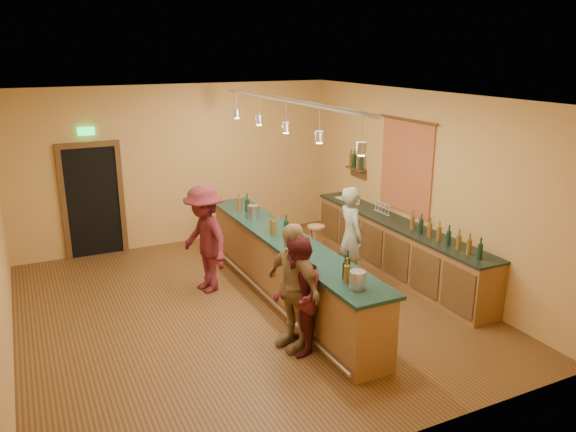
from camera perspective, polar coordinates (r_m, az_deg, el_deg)
name	(u,v)px	position (r m, az deg, el deg)	size (l,w,h in m)	color
floor	(246,308)	(8.81, -4.34, -9.32)	(7.00, 7.00, 0.00)	#522C17
ceiling	(240,98)	(7.95, -4.85, 11.90)	(6.50, 7.00, 0.02)	silver
wall_back	(179,166)	(11.48, -11.03, 5.04)	(6.50, 0.02, 3.20)	#D8A351
wall_front	(382,302)	(5.33, 9.54, -8.60)	(6.50, 0.02, 3.20)	#D8A351
wall_right	(421,186)	(9.85, 13.32, 2.99)	(0.02, 7.00, 3.20)	#D8A351
doorway	(93,198)	(11.26, -19.23, 1.71)	(1.15, 0.09, 2.48)	black
tapestry	(406,167)	(10.09, 11.90, 4.86)	(0.03, 1.40, 1.60)	#A12420
bottle_shelf	(356,163)	(11.29, 6.97, 5.37)	(0.17, 0.55, 0.54)	#472815
back_counter	(397,247)	(10.13, 11.03, -3.07)	(0.60, 4.55, 1.27)	brown
tasting_bar	(286,264)	(8.82, -0.19, -4.93)	(0.73, 5.10, 1.38)	brown
pendant_track	(286,111)	(8.25, -0.20, 10.61)	(0.11, 4.60, 0.50)	silver
bartender	(351,236)	(9.40, 6.43, -2.06)	(0.62, 0.41, 1.70)	gray
customer_a	(298,296)	(7.30, 0.99, -8.10)	(0.77, 0.60, 1.59)	#59191E
customer_b	(293,287)	(7.38, 0.50, -7.18)	(1.02, 0.42, 1.73)	#997A51
customer_c	(205,239)	(9.19, -8.47, -2.36)	(1.15, 0.66, 1.77)	#59191E
bar_stool	(316,233)	(10.55, 2.86, -1.76)	(0.32, 0.32, 0.67)	#AF804F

